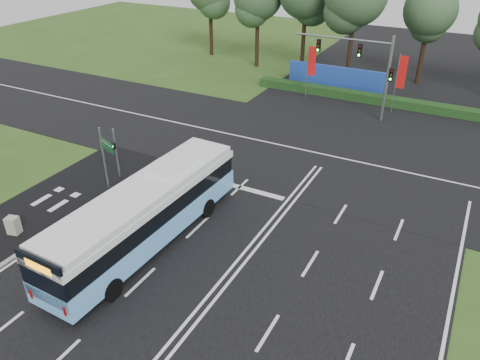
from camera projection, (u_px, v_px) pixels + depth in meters
name	position (u px, v px, depth m)	size (l,w,h in m)	color
ground	(251.00, 245.00, 24.50)	(120.00, 120.00, 0.00)	#31511B
road_main	(251.00, 245.00, 24.49)	(20.00, 120.00, 0.04)	black
road_cross	(325.00, 155.00, 33.73)	(120.00, 14.00, 0.05)	black
bike_path	(36.00, 211.00, 27.25)	(5.00, 18.00, 0.06)	black
kerb_strip	(66.00, 222.00, 26.26)	(0.25, 18.00, 0.12)	gray
city_bus	(146.00, 214.00, 23.75)	(3.12, 12.91, 3.68)	#6BB2F9
pedestrian_signal	(116.00, 152.00, 29.88)	(0.30, 0.42, 3.48)	gray
street_sign	(105.00, 153.00, 28.15)	(1.51, 0.70, 4.15)	gray
utility_cabinet	(13.00, 226.00, 25.14)	(0.63, 0.52, 1.05)	#AEA78C
banner_flag_left	(311.00, 64.00, 42.80)	(0.71, 0.28, 4.98)	gray
banner_flag_mid	(400.00, 76.00, 39.31)	(0.76, 0.08, 5.15)	gray
traffic_light_gantry	(367.00, 63.00, 37.91)	(8.41, 0.28, 7.00)	gray
hedge	(370.00, 98.00, 43.17)	(22.00, 1.20, 0.80)	#153B15
blue_hoarding	(337.00, 78.00, 46.38)	(10.00, 0.30, 2.20)	#1F45AC
eucalyptus_row	(400.00, 2.00, 44.43)	(48.86, 9.01, 11.82)	black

